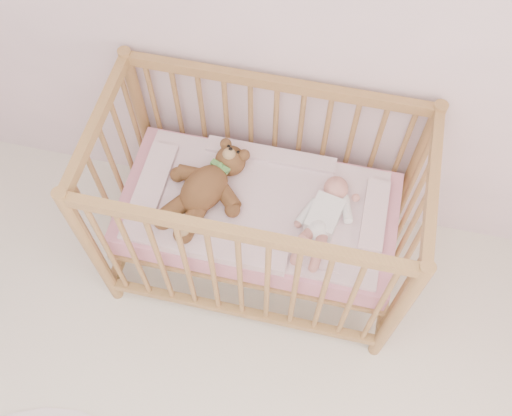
% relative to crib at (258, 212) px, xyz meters
% --- Properties ---
extents(crib, '(1.36, 0.76, 1.00)m').
position_rel_crib_xyz_m(crib, '(0.00, 0.00, 0.00)').
color(crib, tan).
rests_on(crib, floor).
extents(mattress, '(1.22, 0.62, 0.13)m').
position_rel_crib_xyz_m(mattress, '(0.00, 0.00, -0.01)').
color(mattress, pink).
rests_on(mattress, crib).
extents(blanket, '(1.10, 0.58, 0.06)m').
position_rel_crib_xyz_m(blanket, '(0.00, 0.00, 0.06)').
color(blanket, pink).
rests_on(blanket, mattress).
extents(baby, '(0.32, 0.51, 0.12)m').
position_rel_crib_xyz_m(baby, '(0.29, -0.02, 0.14)').
color(baby, white).
rests_on(baby, blanket).
extents(teddy_bear, '(0.57, 0.65, 0.15)m').
position_rel_crib_xyz_m(teddy_bear, '(-0.23, -0.02, 0.15)').
color(teddy_bear, brown).
rests_on(teddy_bear, blanket).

